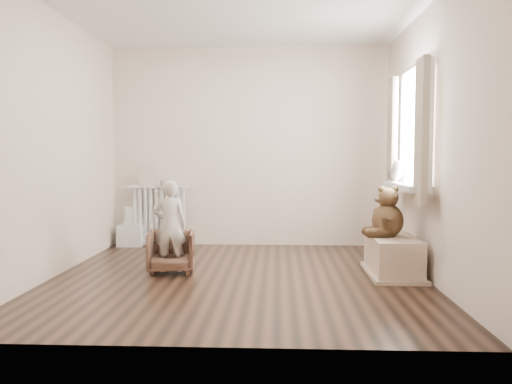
{
  "coord_description": "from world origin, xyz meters",
  "views": [
    {
      "loc": [
        0.38,
        -4.77,
        1.17
      ],
      "look_at": [
        0.15,
        0.45,
        0.8
      ],
      "focal_mm": 35.0,
      "sensor_mm": 36.0,
      "label": 1
    }
  ],
  "objects_px": {
    "radiator": "(159,216)",
    "toy_bench": "(393,255)",
    "armchair": "(171,251)",
    "toy_vanity": "(131,225)",
    "teddy_bear": "(388,207)",
    "plush_cat": "(396,172)",
    "child": "(170,226)"
  },
  "relations": [
    {
      "from": "radiator",
      "to": "toy_bench",
      "type": "xyz_separation_m",
      "value": [
        2.7,
        -1.52,
        -0.19
      ]
    },
    {
      "from": "toy_vanity",
      "to": "child",
      "type": "xyz_separation_m",
      "value": [
        0.85,
        -1.51,
        0.21
      ]
    },
    {
      "from": "teddy_bear",
      "to": "armchair",
      "type": "bearing_deg",
      "value": 176.09
    },
    {
      "from": "toy_vanity",
      "to": "teddy_bear",
      "type": "distance_m",
      "value": 3.38
    },
    {
      "from": "plush_cat",
      "to": "armchair",
      "type": "bearing_deg",
      "value": -146.13
    },
    {
      "from": "armchair",
      "to": "child",
      "type": "relative_size",
      "value": 0.51
    },
    {
      "from": "teddy_bear",
      "to": "toy_vanity",
      "type": "bearing_deg",
      "value": 150.41
    },
    {
      "from": "child",
      "to": "toy_bench",
      "type": "bearing_deg",
      "value": 173.01
    },
    {
      "from": "toy_vanity",
      "to": "child",
      "type": "bearing_deg",
      "value": -60.61
    },
    {
      "from": "toy_bench",
      "to": "armchair",
      "type": "bearing_deg",
      "value": 179.21
    },
    {
      "from": "radiator",
      "to": "toy_vanity",
      "type": "xyz_separation_m",
      "value": [
        -0.37,
        -0.03,
        -0.11
      ]
    },
    {
      "from": "child",
      "to": "toy_bench",
      "type": "relative_size",
      "value": 1.14
    },
    {
      "from": "child",
      "to": "toy_bench",
      "type": "distance_m",
      "value": 2.24
    },
    {
      "from": "toy_vanity",
      "to": "plush_cat",
      "type": "bearing_deg",
      "value": -16.49
    },
    {
      "from": "toy_vanity",
      "to": "armchair",
      "type": "relative_size",
      "value": 1.11
    },
    {
      "from": "toy_vanity",
      "to": "teddy_bear",
      "type": "xyz_separation_m",
      "value": [
        3.02,
        -1.47,
        0.4
      ]
    },
    {
      "from": "teddy_bear",
      "to": "radiator",
      "type": "bearing_deg",
      "value": 146.85
    },
    {
      "from": "toy_vanity",
      "to": "plush_cat",
      "type": "xyz_separation_m",
      "value": [
        3.21,
        -0.95,
        0.72
      ]
    },
    {
      "from": "radiator",
      "to": "toy_vanity",
      "type": "height_order",
      "value": "radiator"
    },
    {
      "from": "toy_bench",
      "to": "teddy_bear",
      "type": "height_order",
      "value": "teddy_bear"
    },
    {
      "from": "child",
      "to": "radiator",
      "type": "bearing_deg",
      "value": -80.15
    },
    {
      "from": "radiator",
      "to": "armchair",
      "type": "relative_size",
      "value": 1.72
    },
    {
      "from": "toy_bench",
      "to": "teddy_bear",
      "type": "relative_size",
      "value": 1.64
    },
    {
      "from": "armchair",
      "to": "toy_bench",
      "type": "bearing_deg",
      "value": -8.28
    },
    {
      "from": "child",
      "to": "teddy_bear",
      "type": "xyz_separation_m",
      "value": [
        2.17,
        0.04,
        0.19
      ]
    },
    {
      "from": "plush_cat",
      "to": "teddy_bear",
      "type": "bearing_deg",
      "value": -88.72
    },
    {
      "from": "toy_vanity",
      "to": "child",
      "type": "height_order",
      "value": "child"
    },
    {
      "from": "armchair",
      "to": "teddy_bear",
      "type": "relative_size",
      "value": 0.94
    },
    {
      "from": "radiator",
      "to": "child",
      "type": "bearing_deg",
      "value": -72.66
    },
    {
      "from": "plush_cat",
      "to": "radiator",
      "type": "bearing_deg",
      "value": -177.33
    },
    {
      "from": "toy_vanity",
      "to": "toy_bench",
      "type": "height_order",
      "value": "toy_vanity"
    },
    {
      "from": "toy_bench",
      "to": "child",
      "type": "bearing_deg",
      "value": -179.5
    }
  ]
}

